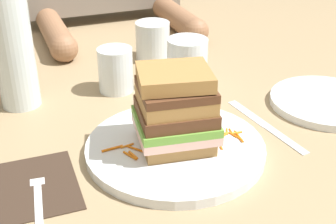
% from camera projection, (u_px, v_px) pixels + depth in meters
% --- Properties ---
extents(ground_plane, '(3.00, 3.00, 0.00)m').
position_uv_depth(ground_plane, '(182.00, 143.00, 0.74)').
color(ground_plane, '#9E8460').
extents(main_plate, '(0.27, 0.27, 0.02)m').
position_uv_depth(main_plate, '(175.00, 148.00, 0.71)').
color(main_plate, white).
rests_on(main_plate, ground_plane).
extents(sandwich, '(0.13, 0.13, 0.12)m').
position_uv_depth(sandwich, '(175.00, 110.00, 0.68)').
color(sandwich, '#A87A42').
rests_on(sandwich, main_plate).
extents(carrot_shred_0, '(0.01, 0.03, 0.00)m').
position_uv_depth(carrot_shred_0, '(130.00, 156.00, 0.68)').
color(carrot_shred_0, orange).
rests_on(carrot_shred_0, main_plate).
extents(carrot_shred_1, '(0.01, 0.02, 0.00)m').
position_uv_depth(carrot_shred_1, '(133.00, 155.00, 0.68)').
color(carrot_shred_1, orange).
rests_on(carrot_shred_1, main_plate).
extents(carrot_shred_2, '(0.02, 0.01, 0.00)m').
position_uv_depth(carrot_shred_2, '(128.00, 147.00, 0.70)').
color(carrot_shred_2, orange).
rests_on(carrot_shred_2, main_plate).
extents(carrot_shred_3, '(0.02, 0.03, 0.00)m').
position_uv_depth(carrot_shred_3, '(135.00, 149.00, 0.70)').
color(carrot_shred_3, orange).
rests_on(carrot_shred_3, main_plate).
extents(carrot_shred_4, '(0.03, 0.01, 0.00)m').
position_uv_depth(carrot_shred_4, '(112.00, 149.00, 0.70)').
color(carrot_shred_4, orange).
rests_on(carrot_shred_4, main_plate).
extents(carrot_shred_5, '(0.01, 0.03, 0.00)m').
position_uv_depth(carrot_shred_5, '(236.00, 136.00, 0.73)').
color(carrot_shred_5, orange).
rests_on(carrot_shred_5, main_plate).
extents(carrot_shred_6, '(0.02, 0.01, 0.00)m').
position_uv_depth(carrot_shred_6, '(225.00, 133.00, 0.74)').
color(carrot_shred_6, orange).
rests_on(carrot_shred_6, main_plate).
extents(carrot_shred_7, '(0.01, 0.02, 0.00)m').
position_uv_depth(carrot_shred_7, '(227.00, 131.00, 0.74)').
color(carrot_shred_7, orange).
rests_on(carrot_shred_7, main_plate).
extents(carrot_shred_8, '(0.02, 0.03, 0.00)m').
position_uv_depth(carrot_shred_8, '(216.00, 138.00, 0.72)').
color(carrot_shred_8, orange).
rests_on(carrot_shred_8, main_plate).
extents(carrot_shred_9, '(0.01, 0.02, 0.00)m').
position_uv_depth(carrot_shred_9, '(232.00, 132.00, 0.74)').
color(carrot_shred_9, orange).
rests_on(carrot_shred_9, main_plate).
extents(carrot_shred_10, '(0.02, 0.03, 0.00)m').
position_uv_depth(carrot_shred_10, '(216.00, 132.00, 0.74)').
color(carrot_shred_10, orange).
rests_on(carrot_shred_10, main_plate).
extents(carrot_shred_11, '(0.01, 0.03, 0.00)m').
position_uv_depth(carrot_shred_11, '(220.00, 144.00, 0.71)').
color(carrot_shred_11, orange).
rests_on(carrot_shred_11, main_plate).
extents(carrot_shred_12, '(0.02, 0.00, 0.00)m').
position_uv_depth(carrot_shred_12, '(237.00, 133.00, 0.74)').
color(carrot_shred_12, orange).
rests_on(carrot_shred_12, main_plate).
extents(carrot_shred_13, '(0.01, 0.03, 0.00)m').
position_uv_depth(carrot_shred_13, '(239.00, 136.00, 0.73)').
color(carrot_shred_13, orange).
rests_on(carrot_shred_13, main_plate).
extents(carrot_shred_14, '(0.02, 0.01, 0.00)m').
position_uv_depth(carrot_shred_14, '(223.00, 136.00, 0.73)').
color(carrot_shred_14, orange).
rests_on(carrot_shred_14, main_plate).
extents(napkin_dark, '(0.11, 0.15, 0.00)m').
position_uv_depth(napkin_dark, '(37.00, 185.00, 0.64)').
color(napkin_dark, '#38281E').
rests_on(napkin_dark, ground_plane).
extents(fork, '(0.03, 0.17, 0.00)m').
position_uv_depth(fork, '(38.00, 193.00, 0.62)').
color(fork, silver).
rests_on(fork, napkin_dark).
extents(knife, '(0.04, 0.20, 0.00)m').
position_uv_depth(knife, '(268.00, 127.00, 0.78)').
color(knife, silver).
rests_on(knife, ground_plane).
extents(juice_glass, '(0.08, 0.08, 0.10)m').
position_uv_depth(juice_glass, '(187.00, 66.00, 0.90)').
color(juice_glass, white).
rests_on(juice_glass, ground_plane).
extents(water_bottle, '(0.07, 0.07, 0.31)m').
position_uv_depth(water_bottle, '(10.00, 31.00, 0.79)').
color(water_bottle, silver).
rests_on(water_bottle, ground_plane).
extents(empty_tumbler_0, '(0.08, 0.08, 0.08)m').
position_uv_depth(empty_tumbler_0, '(153.00, 41.00, 1.04)').
color(empty_tumbler_0, silver).
rests_on(empty_tumbler_0, ground_plane).
extents(empty_tumbler_1, '(0.07, 0.07, 0.09)m').
position_uv_depth(empty_tumbler_1, '(116.00, 70.00, 0.89)').
color(empty_tumbler_1, silver).
rests_on(empty_tumbler_1, ground_plane).
extents(side_plate, '(0.20, 0.20, 0.01)m').
position_uv_depth(side_plate, '(327.00, 102.00, 0.85)').
color(side_plate, white).
rests_on(side_plate, ground_plane).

